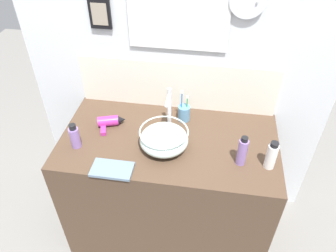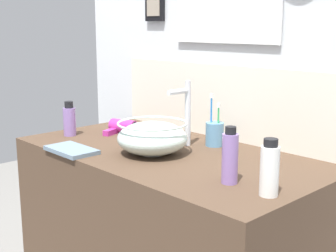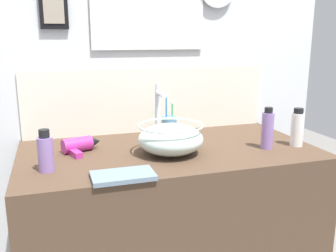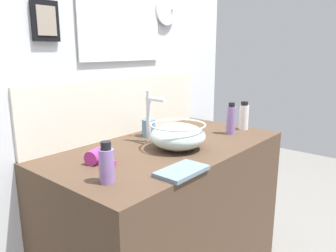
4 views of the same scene
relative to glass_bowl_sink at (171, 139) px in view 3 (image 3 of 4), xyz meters
The scene contains 10 objects.
vanity_counter 0.48m from the glass_bowl_sink, 77.26° to the left, with size 1.24×0.66×0.83m, color #4C3828.
back_panel 0.54m from the glass_bowl_sink, 87.95° to the left, with size 1.87×0.09×2.44m.
glass_bowl_sink is the anchor object (origin of this frame).
faucet 0.20m from the glass_bowl_sink, 90.00° to the left, with size 0.02×0.12×0.27m.
hair_drier 0.38m from the glass_bowl_sink, 157.84° to the left, with size 0.17×0.16×0.06m.
toothbrush_cup 0.28m from the glass_bowl_sink, 73.59° to the left, with size 0.07×0.07×0.21m.
shampoo_bottle 0.49m from the glass_bowl_sink, behind, with size 0.05×0.05×0.15m.
lotion_bottle 0.56m from the glass_bowl_sink, ahead, with size 0.05×0.05×0.17m.
spray_bottle 0.42m from the glass_bowl_sink, ahead, with size 0.05×0.05×0.18m.
hand_towel 0.32m from the glass_bowl_sink, 138.72° to the right, with size 0.21×0.12×0.02m, color slate.
Camera 3 is at (-0.47, -1.46, 1.29)m, focal length 40.00 mm.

